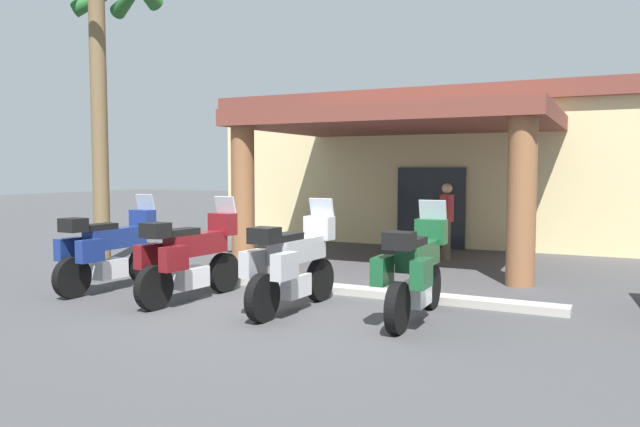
{
  "coord_description": "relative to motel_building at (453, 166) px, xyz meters",
  "views": [
    {
      "loc": [
        4.65,
        -7.96,
        2.06
      ],
      "look_at": [
        -0.7,
        2.7,
        1.2
      ],
      "focal_mm": 34.68,
      "sensor_mm": 36.0,
      "label": 1
    }
  ],
  "objects": [
    {
      "name": "motel_building",
      "position": [
        0.0,
        0.0,
        0.0
      ],
      "size": [
        13.28,
        10.55,
        4.2
      ],
      "rotation": [
        0.0,
        0.0,
        0.02
      ],
      "color": "beige",
      "rests_on": "ground_plane"
    },
    {
      "name": "ground_plane",
      "position": [
        0.04,
        -10.19,
        -2.16
      ],
      "size": [
        80.0,
        80.0,
        0.0
      ],
      "primitive_type": "plane",
      "color": "#424244"
    },
    {
      "name": "motorcycle_silver",
      "position": [
        0.36,
        -10.41,
        -1.46
      ],
      "size": [
        0.72,
        2.21,
        1.61
      ],
      "rotation": [
        0.0,
        0.0,
        1.51
      ],
      "color": "black",
      "rests_on": "ground_plane"
    },
    {
      "name": "motorcycle_blue",
      "position": [
        -3.18,
        -10.46,
        -1.46
      ],
      "size": [
        0.72,
        2.21,
        1.61
      ],
      "rotation": [
        0.0,
        0.0,
        1.51
      ],
      "color": "black",
      "rests_on": "ground_plane"
    },
    {
      "name": "motorcycle_green",
      "position": [
        2.13,
        -10.16,
        -1.46
      ],
      "size": [
        0.71,
        2.21,
        1.61
      ],
      "rotation": [
        0.0,
        0.0,
        1.59
      ],
      "color": "black",
      "rests_on": "ground_plane"
    },
    {
      "name": "pedestrian",
      "position": [
        0.97,
        -4.28,
        -1.15
      ],
      "size": [
        0.32,
        0.46,
        1.74
      ],
      "rotation": [
        0.0,
        0.0,
        3.69
      ],
      "color": "brown",
      "rests_on": "ground_plane"
    },
    {
      "name": "curb_strip",
      "position": [
        -0.53,
        -8.9,
        -2.1
      ],
      "size": [
        9.08,
        0.36,
        0.12
      ],
      "primitive_type": "cube",
      "color": "#ADA89E",
      "rests_on": "ground_plane"
    },
    {
      "name": "palm_tree_roadside",
      "position": [
        -5.43,
        -8.46,
        2.83
      ],
      "size": [
        2.6,
        2.72,
        6.76
      ],
      "color": "brown",
      "rests_on": "ground_plane"
    },
    {
      "name": "motorcycle_maroon",
      "position": [
        -1.41,
        -10.52,
        -1.46
      ],
      "size": [
        0.74,
        2.21,
        1.61
      ],
      "rotation": [
        0.0,
        0.0,
        1.48
      ],
      "color": "black",
      "rests_on": "ground_plane"
    }
  ]
}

